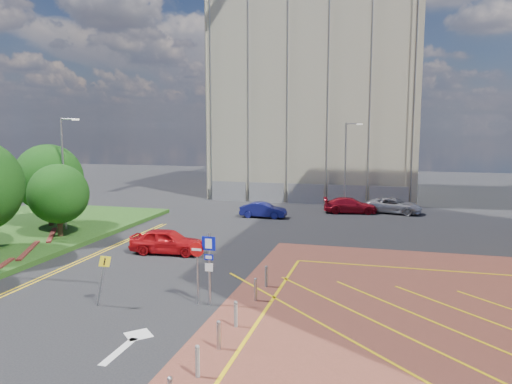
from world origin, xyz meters
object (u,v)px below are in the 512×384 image
at_px(car_blue_back, 263,210).
at_px(car_red_back, 350,205).
at_px(tree_d, 49,178).
at_px(sign_cluster, 205,261).
at_px(lamp_back, 346,162).
at_px(warning_sign, 103,274).
at_px(tree_c, 58,194).
at_px(car_silver_back, 394,206).
at_px(lamp_left_far, 64,169).
at_px(car_red_left, 167,241).

distance_m(car_blue_back, car_red_back, 8.08).
height_order(tree_d, sign_cluster, tree_d).
distance_m(lamp_back, car_blue_back, 9.65).
bearing_deg(tree_d, car_blue_back, 31.54).
distance_m(warning_sign, car_red_back, 27.52).
relative_size(tree_c, car_blue_back, 1.26).
distance_m(lamp_back, car_silver_back, 5.83).
relative_size(lamp_left_far, car_blue_back, 2.06).
relative_size(lamp_left_far, car_red_left, 1.79).
xyz_separation_m(car_red_left, car_silver_back, (13.48, 18.10, -0.08)).
bearing_deg(tree_c, lamp_back, 45.68).
bearing_deg(car_red_back, car_blue_back, 111.28).
distance_m(tree_d, sign_cluster, 20.74).
xyz_separation_m(sign_cluster, car_red_left, (-5.35, 7.70, -1.19)).
bearing_deg(warning_sign, car_red_left, 97.49).
distance_m(car_blue_back, car_silver_back, 11.82).
distance_m(tree_d, car_silver_back, 28.66).
xyz_separation_m(lamp_left_far, car_red_left, (9.37, -3.32, -3.90)).
bearing_deg(car_silver_back, tree_d, 130.64).
relative_size(lamp_left_far, warning_sign, 3.55).
bearing_deg(tree_c, warning_sign, -46.88).
distance_m(tree_d, car_blue_back, 17.02).
bearing_deg(car_silver_back, car_red_back, 115.49).
relative_size(lamp_back, car_red_left, 1.79).
bearing_deg(sign_cluster, car_red_back, 79.99).
height_order(tree_d, warning_sign, tree_d).
height_order(car_red_back, car_silver_back, car_red_back).
bearing_deg(lamp_left_far, warning_sign, -49.34).
bearing_deg(tree_d, car_red_left, -20.66).
distance_m(tree_c, car_silver_back, 27.73).
distance_m(lamp_back, car_red_back, 4.30).
bearing_deg(tree_d, warning_sign, -46.45).
relative_size(warning_sign, car_silver_back, 0.46).
bearing_deg(warning_sign, lamp_left_far, 130.66).
relative_size(tree_d, warning_sign, 2.70).
distance_m(tree_d, lamp_back, 25.47).
relative_size(car_red_left, car_red_back, 0.96).
bearing_deg(car_red_left, car_blue_back, -16.41).
bearing_deg(tree_c, car_red_back, 41.10).
xyz_separation_m(tree_c, warning_sign, (9.63, -10.28, -1.76)).
bearing_deg(car_red_left, tree_c, 76.80).
height_order(car_red_left, car_blue_back, car_red_left).
bearing_deg(car_red_back, tree_c, 121.68).
bearing_deg(car_blue_back, warning_sign, 176.07).
distance_m(car_red_left, car_blue_back, 13.35).
height_order(tree_c, sign_cluster, tree_c).
relative_size(car_red_left, car_silver_back, 0.92).
bearing_deg(tree_c, car_blue_back, 46.25).
bearing_deg(car_red_back, lamp_back, 6.43).
bearing_deg(car_blue_back, car_silver_back, -64.47).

